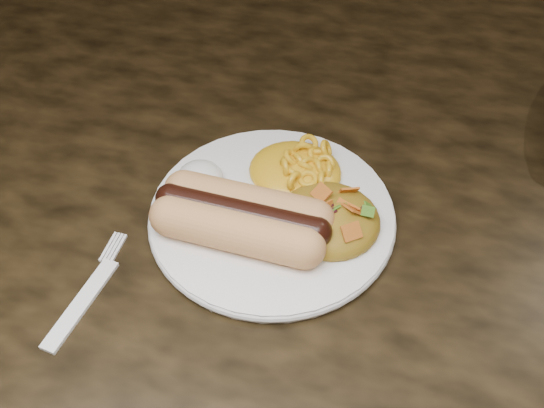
# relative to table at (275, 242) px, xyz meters

# --- Properties ---
(table) EXTENTS (1.60, 0.90, 0.75)m
(table) POSITION_rel_table_xyz_m (0.00, 0.00, 0.00)
(table) COLOR #302311
(table) RESTS_ON floor
(plate) EXTENTS (0.24, 0.24, 0.01)m
(plate) POSITION_rel_table_xyz_m (0.01, -0.05, 0.10)
(plate) COLOR white
(plate) RESTS_ON table
(hotdog) EXTENTS (0.14, 0.07, 0.04)m
(hotdog) POSITION_rel_table_xyz_m (-0.01, -0.08, 0.13)
(hotdog) COLOR #EE9E70
(hotdog) RESTS_ON plate
(mac_and_cheese) EXTENTS (0.10, 0.09, 0.04)m
(mac_and_cheese) POSITION_rel_table_xyz_m (0.02, 0.01, 0.12)
(mac_and_cheese) COLOR yellow
(mac_and_cheese) RESTS_ON plate
(sour_cream) EXTENTS (0.05, 0.05, 0.03)m
(sour_cream) POSITION_rel_table_xyz_m (-0.07, -0.03, 0.12)
(sour_cream) COLOR white
(sour_cream) RESTS_ON plate
(taco_salad) EXTENTS (0.10, 0.09, 0.04)m
(taco_salad) POSITION_rel_table_xyz_m (0.06, -0.05, 0.12)
(taco_salad) COLOR #BD440F
(taco_salad) RESTS_ON plate
(fork) EXTENTS (0.04, 0.16, 0.00)m
(fork) POSITION_rel_table_xyz_m (-0.13, -0.19, 0.09)
(fork) COLOR white
(fork) RESTS_ON table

